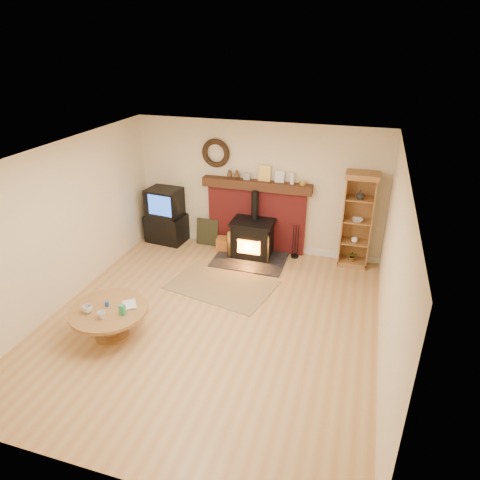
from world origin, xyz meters
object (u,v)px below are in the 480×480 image
(curio_cabinet, at_px, (357,220))
(tv_unit, at_px, (166,216))
(wood_stove, at_px, (252,240))
(coffee_table, at_px, (109,314))

(curio_cabinet, bearing_deg, tv_unit, -178.76)
(wood_stove, distance_m, coffee_table, 3.32)
(wood_stove, bearing_deg, curio_cabinet, 8.08)
(wood_stove, xyz_separation_m, curio_cabinet, (1.95, 0.28, 0.55))
(tv_unit, height_order, coffee_table, tv_unit)
(curio_cabinet, height_order, coffee_table, curio_cabinet)
(wood_stove, bearing_deg, coffee_table, -113.39)
(wood_stove, relative_size, curio_cabinet, 0.76)
(wood_stove, distance_m, curio_cabinet, 2.05)
(tv_unit, relative_size, coffee_table, 1.04)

